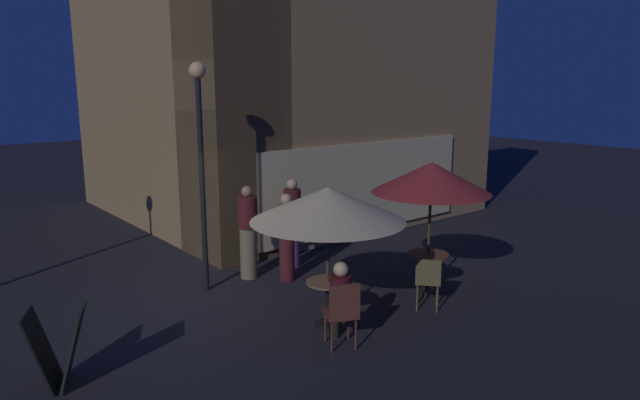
{
  "coord_description": "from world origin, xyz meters",
  "views": [
    {
      "loc": [
        -4.01,
        -8.37,
        3.71
      ],
      "look_at": [
        2.71,
        -0.08,
        1.49
      ],
      "focal_mm": 31.93,
      "sensor_mm": 36.0,
      "label": 1
    }
  ],
  "objects_px": {
    "cafe_table_1": "(428,264)",
    "patron_seated_0": "(339,298)",
    "menu_sandwich_board": "(58,348)",
    "cafe_chair_0": "(343,309)",
    "patron_standing_3": "(287,237)",
    "street_lamp_near_corner": "(200,143)",
    "patio_umbrella_0": "(328,205)",
    "cafe_table_0": "(328,295)",
    "patron_standing_1": "(248,232)",
    "patron_standing_2": "(292,222)",
    "patio_umbrella_1": "(431,178)",
    "cafe_chair_1": "(428,278)"
  },
  "relations": [
    {
      "from": "street_lamp_near_corner",
      "to": "cafe_table_1",
      "type": "distance_m",
      "value": 4.51
    },
    {
      "from": "cafe_chair_1",
      "to": "patron_standing_3",
      "type": "distance_m",
      "value": 2.83
    },
    {
      "from": "patron_standing_1",
      "to": "patron_standing_3",
      "type": "relative_size",
      "value": 1.07
    },
    {
      "from": "cafe_chair_1",
      "to": "patio_umbrella_1",
      "type": "bearing_deg",
      "value": -0.0
    },
    {
      "from": "patron_standing_1",
      "to": "street_lamp_near_corner",
      "type": "bearing_deg",
      "value": -107.43
    },
    {
      "from": "patron_standing_3",
      "to": "patron_standing_2",
      "type": "bearing_deg",
      "value": -80.38
    },
    {
      "from": "cafe_chair_0",
      "to": "patron_seated_0",
      "type": "relative_size",
      "value": 0.79
    },
    {
      "from": "patio_umbrella_0",
      "to": "patio_umbrella_1",
      "type": "bearing_deg",
      "value": -1.19
    },
    {
      "from": "patio_umbrella_1",
      "to": "patron_standing_2",
      "type": "bearing_deg",
      "value": 108.63
    },
    {
      "from": "patron_standing_2",
      "to": "menu_sandwich_board",
      "type": "bearing_deg",
      "value": 4.15
    },
    {
      "from": "menu_sandwich_board",
      "to": "cafe_table_1",
      "type": "relative_size",
      "value": 1.33
    },
    {
      "from": "cafe_chair_0",
      "to": "patron_seated_0",
      "type": "xyz_separation_m",
      "value": [
        0.07,
        0.14,
        0.11
      ]
    },
    {
      "from": "patron_standing_1",
      "to": "patron_standing_2",
      "type": "xyz_separation_m",
      "value": [
        1.09,
        0.06,
        0.01
      ]
    },
    {
      "from": "patron_standing_1",
      "to": "patron_standing_2",
      "type": "distance_m",
      "value": 1.09
    },
    {
      "from": "menu_sandwich_board",
      "to": "patron_seated_0",
      "type": "height_order",
      "value": "patron_seated_0"
    },
    {
      "from": "patio_umbrella_0",
      "to": "cafe_chair_1",
      "type": "bearing_deg",
      "value": -18.42
    },
    {
      "from": "cafe_table_1",
      "to": "patron_seated_0",
      "type": "relative_size",
      "value": 0.59
    },
    {
      "from": "cafe_table_1",
      "to": "cafe_chair_0",
      "type": "relative_size",
      "value": 0.74
    },
    {
      "from": "patron_standing_1",
      "to": "patron_standing_2",
      "type": "bearing_deg",
      "value": 70.46
    },
    {
      "from": "patron_standing_1",
      "to": "cafe_chair_1",
      "type": "bearing_deg",
      "value": 1.21
    },
    {
      "from": "patron_standing_3",
      "to": "cafe_chair_1",
      "type": "bearing_deg",
      "value": 162.55
    },
    {
      "from": "cafe_table_1",
      "to": "patio_umbrella_0",
      "type": "bearing_deg",
      "value": 178.81
    },
    {
      "from": "patio_umbrella_0",
      "to": "patio_umbrella_1",
      "type": "height_order",
      "value": "patio_umbrella_1"
    },
    {
      "from": "patio_umbrella_1",
      "to": "patron_standing_2",
      "type": "relative_size",
      "value": 1.31
    },
    {
      "from": "patio_umbrella_0",
      "to": "patio_umbrella_1",
      "type": "relative_size",
      "value": 0.99
    },
    {
      "from": "menu_sandwich_board",
      "to": "patio_umbrella_0",
      "type": "xyz_separation_m",
      "value": [
        3.71,
        -0.71,
        1.42
      ]
    },
    {
      "from": "patron_standing_3",
      "to": "cafe_chair_0",
      "type": "bearing_deg",
      "value": 122.18
    },
    {
      "from": "menu_sandwich_board",
      "to": "cafe_chair_1",
      "type": "relative_size",
      "value": 1.09
    },
    {
      "from": "cafe_table_0",
      "to": "cafe_chair_0",
      "type": "height_order",
      "value": "cafe_chair_0"
    },
    {
      "from": "patron_standing_3",
      "to": "cafe_table_1",
      "type": "bearing_deg",
      "value": 178.72
    },
    {
      "from": "street_lamp_near_corner",
      "to": "cafe_table_0",
      "type": "distance_m",
      "value": 3.44
    },
    {
      "from": "street_lamp_near_corner",
      "to": "menu_sandwich_board",
      "type": "distance_m",
      "value": 4.14
    },
    {
      "from": "cafe_table_1",
      "to": "patron_seated_0",
      "type": "height_order",
      "value": "patron_seated_0"
    },
    {
      "from": "cafe_chair_1",
      "to": "patron_standing_1",
      "type": "relative_size",
      "value": 0.5
    },
    {
      "from": "cafe_table_1",
      "to": "patron_standing_3",
      "type": "height_order",
      "value": "patron_standing_3"
    },
    {
      "from": "menu_sandwich_board",
      "to": "cafe_chair_0",
      "type": "xyz_separation_m",
      "value": [
        3.38,
        -1.45,
        0.09
      ]
    },
    {
      "from": "cafe_chair_0",
      "to": "patron_standing_1",
      "type": "xyz_separation_m",
      "value": [
        0.58,
        3.4,
        0.3
      ]
    },
    {
      "from": "street_lamp_near_corner",
      "to": "cafe_chair_0",
      "type": "relative_size",
      "value": 4.06
    },
    {
      "from": "menu_sandwich_board",
      "to": "cafe_table_0",
      "type": "relative_size",
      "value": 1.35
    },
    {
      "from": "street_lamp_near_corner",
      "to": "patron_seated_0",
      "type": "distance_m",
      "value": 3.75
    },
    {
      "from": "patron_standing_1",
      "to": "patron_seated_0",
      "type": "bearing_deg",
      "value": -31.74
    },
    {
      "from": "street_lamp_near_corner",
      "to": "patron_standing_3",
      "type": "height_order",
      "value": "street_lamp_near_corner"
    },
    {
      "from": "patio_umbrella_1",
      "to": "patron_seated_0",
      "type": "relative_size",
      "value": 1.88
    },
    {
      "from": "street_lamp_near_corner",
      "to": "cafe_table_0",
      "type": "bearing_deg",
      "value": -74.47
    },
    {
      "from": "cafe_table_1",
      "to": "patron_standing_1",
      "type": "height_order",
      "value": "patron_standing_1"
    },
    {
      "from": "patron_standing_1",
      "to": "patron_standing_2",
      "type": "height_order",
      "value": "patron_standing_2"
    },
    {
      "from": "street_lamp_near_corner",
      "to": "patio_umbrella_0",
      "type": "height_order",
      "value": "street_lamp_near_corner"
    },
    {
      "from": "cafe_table_1",
      "to": "cafe_chair_1",
      "type": "relative_size",
      "value": 0.82
    },
    {
      "from": "cafe_chair_1",
      "to": "patron_standing_3",
      "type": "xyz_separation_m",
      "value": [
        -0.94,
        2.65,
        0.29
      ]
    },
    {
      "from": "cafe_table_1",
      "to": "cafe_chair_1",
      "type": "xyz_separation_m",
      "value": [
        -0.6,
        -0.51,
        0.02
      ]
    }
  ]
}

